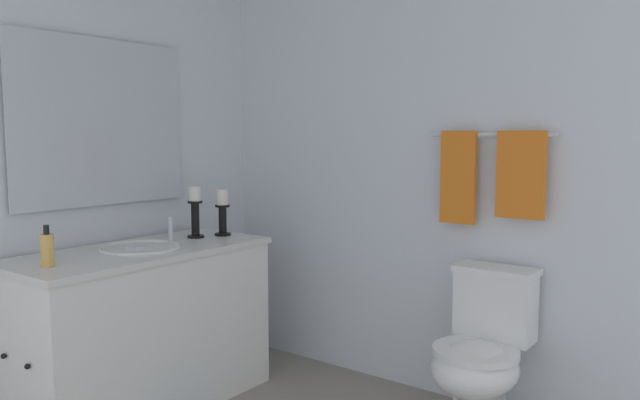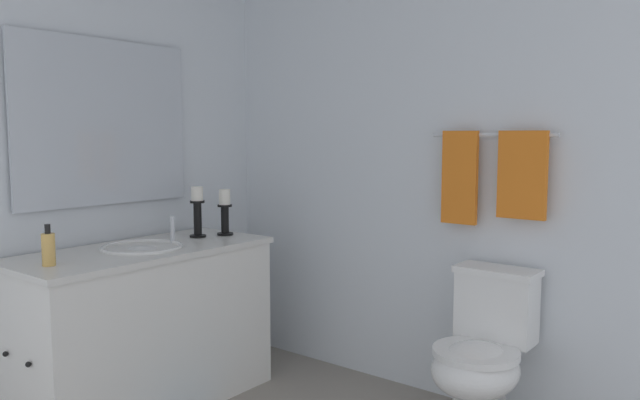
{
  "view_description": "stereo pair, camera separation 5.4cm",
  "coord_description": "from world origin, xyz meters",
  "px_view_note": "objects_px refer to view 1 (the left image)",
  "views": [
    {
      "loc": [
        1.51,
        -1.73,
        1.38
      ],
      "look_at": [
        -0.21,
        0.53,
        1.08
      ],
      "focal_mm": 34.98,
      "sensor_mm": 36.0,
      "label": 1
    },
    {
      "loc": [
        1.55,
        -1.7,
        1.38
      ],
      "look_at": [
        -0.21,
        0.53,
        1.08
      ],
      "focal_mm": 34.98,
      "sensor_mm": 36.0,
      "label": 2
    }
  ],
  "objects_px": {
    "candle_holder_short": "(195,211)",
    "sink_basin": "(141,256)",
    "soap_bottle": "(47,249)",
    "towel_near_vanity": "(458,177)",
    "towel_bar": "(491,135)",
    "towel_center": "(521,175)",
    "mirror": "(102,122)",
    "toilet": "(481,355)",
    "candle_holder_tall": "(222,211)",
    "vanity_cabinet": "(143,328)"
  },
  "relations": [
    {
      "from": "candle_holder_short",
      "to": "sink_basin",
      "type": "bearing_deg",
      "value": -84.97
    },
    {
      "from": "soap_bottle",
      "to": "towel_near_vanity",
      "type": "xyz_separation_m",
      "value": [
        1.19,
        1.49,
        0.28
      ]
    },
    {
      "from": "candle_holder_short",
      "to": "towel_bar",
      "type": "distance_m",
      "value": 1.6
    },
    {
      "from": "soap_bottle",
      "to": "towel_bar",
      "type": "height_order",
      "value": "towel_bar"
    },
    {
      "from": "candle_holder_short",
      "to": "towel_center",
      "type": "bearing_deg",
      "value": 20.75
    },
    {
      "from": "mirror",
      "to": "toilet",
      "type": "height_order",
      "value": "mirror"
    },
    {
      "from": "sink_basin",
      "to": "candle_holder_tall",
      "type": "bearing_deg",
      "value": 86.84
    },
    {
      "from": "towel_near_vanity",
      "to": "mirror",
      "type": "bearing_deg",
      "value": -146.83
    },
    {
      "from": "mirror",
      "to": "towel_bar",
      "type": "relative_size",
      "value": 1.59
    },
    {
      "from": "mirror",
      "to": "towel_near_vanity",
      "type": "xyz_separation_m",
      "value": [
        1.51,
        0.99,
        -0.27
      ]
    },
    {
      "from": "candle_holder_tall",
      "to": "towel_center",
      "type": "xyz_separation_m",
      "value": [
        1.51,
        0.45,
        0.24
      ]
    },
    {
      "from": "sink_basin",
      "to": "towel_near_vanity",
      "type": "xyz_separation_m",
      "value": [
        1.23,
        0.98,
        0.39
      ]
    },
    {
      "from": "candle_holder_tall",
      "to": "towel_near_vanity",
      "type": "bearing_deg",
      "value": 20.72
    },
    {
      "from": "mirror",
      "to": "candle_holder_tall",
      "type": "bearing_deg",
      "value": 59.83
    },
    {
      "from": "sink_basin",
      "to": "towel_near_vanity",
      "type": "relative_size",
      "value": 0.88
    },
    {
      "from": "toilet",
      "to": "towel_near_vanity",
      "type": "relative_size",
      "value": 1.63
    },
    {
      "from": "candle_holder_tall",
      "to": "towel_bar",
      "type": "relative_size",
      "value": 0.41
    },
    {
      "from": "vanity_cabinet",
      "to": "toilet",
      "type": "relative_size",
      "value": 1.74
    },
    {
      "from": "toilet",
      "to": "towel_center",
      "type": "relative_size",
      "value": 1.83
    },
    {
      "from": "towel_center",
      "to": "towel_bar",
      "type": "bearing_deg",
      "value": 173.42
    },
    {
      "from": "vanity_cabinet",
      "to": "candle_holder_tall",
      "type": "distance_m",
      "value": 0.76
    },
    {
      "from": "vanity_cabinet",
      "to": "sink_basin",
      "type": "xyz_separation_m",
      "value": [
        -0.0,
        0.0,
        0.37
      ]
    },
    {
      "from": "towel_bar",
      "to": "candle_holder_short",
      "type": "bearing_deg",
      "value": -156.58
    },
    {
      "from": "candle_holder_tall",
      "to": "towel_bar",
      "type": "bearing_deg",
      "value": 19.18
    },
    {
      "from": "mirror",
      "to": "candle_holder_short",
      "type": "height_order",
      "value": "mirror"
    },
    {
      "from": "vanity_cabinet",
      "to": "towel_near_vanity",
      "type": "distance_m",
      "value": 1.75
    },
    {
      "from": "mirror",
      "to": "towel_center",
      "type": "relative_size",
      "value": 2.43
    },
    {
      "from": "soap_bottle",
      "to": "sink_basin",
      "type": "bearing_deg",
      "value": 94.15
    },
    {
      "from": "toilet",
      "to": "candle_holder_short",
      "type": "bearing_deg",
      "value": -165.27
    },
    {
      "from": "towel_bar",
      "to": "soap_bottle",
      "type": "bearing_deg",
      "value": -131.83
    },
    {
      "from": "toilet",
      "to": "towel_bar",
      "type": "distance_m",
      "value": 1.03
    },
    {
      "from": "towel_bar",
      "to": "towel_center",
      "type": "bearing_deg",
      "value": -6.58
    },
    {
      "from": "soap_bottle",
      "to": "towel_center",
      "type": "xyz_separation_m",
      "value": [
        1.5,
        1.49,
        0.3
      ]
    },
    {
      "from": "towel_near_vanity",
      "to": "towel_center",
      "type": "distance_m",
      "value": 0.31
    },
    {
      "from": "mirror",
      "to": "soap_bottle",
      "type": "height_order",
      "value": "mirror"
    },
    {
      "from": "vanity_cabinet",
      "to": "towel_center",
      "type": "relative_size",
      "value": 3.19
    },
    {
      "from": "toilet",
      "to": "sink_basin",
      "type": "bearing_deg",
      "value": -151.82
    },
    {
      "from": "candle_holder_tall",
      "to": "towel_near_vanity",
      "type": "distance_m",
      "value": 1.3
    },
    {
      "from": "soap_bottle",
      "to": "towel_bar",
      "type": "bearing_deg",
      "value": 48.17
    },
    {
      "from": "sink_basin",
      "to": "candle_holder_short",
      "type": "bearing_deg",
      "value": 95.03
    },
    {
      "from": "mirror",
      "to": "soap_bottle",
      "type": "distance_m",
      "value": 0.81
    },
    {
      "from": "towel_near_vanity",
      "to": "towel_center",
      "type": "height_order",
      "value": "same"
    },
    {
      "from": "toilet",
      "to": "candle_holder_tall",
      "type": "bearing_deg",
      "value": -170.11
    },
    {
      "from": "soap_bottle",
      "to": "towel_center",
      "type": "bearing_deg",
      "value": 44.69
    },
    {
      "from": "vanity_cabinet",
      "to": "soap_bottle",
      "type": "bearing_deg",
      "value": -85.84
    },
    {
      "from": "toilet",
      "to": "towel_bar",
      "type": "height_order",
      "value": "towel_bar"
    },
    {
      "from": "towel_near_vanity",
      "to": "vanity_cabinet",
      "type": "bearing_deg",
      "value": -141.24
    },
    {
      "from": "towel_bar",
      "to": "towel_center",
      "type": "relative_size",
      "value": 1.53
    },
    {
      "from": "sink_basin",
      "to": "candle_holder_tall",
      "type": "relative_size",
      "value": 1.56
    },
    {
      "from": "candle_holder_short",
      "to": "towel_center",
      "type": "relative_size",
      "value": 0.68
    }
  ]
}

